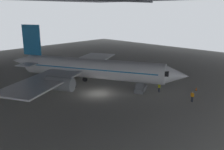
{
  "coord_description": "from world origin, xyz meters",
  "views": [
    {
      "loc": [
        -25.29,
        -27.42,
        13.25
      ],
      "look_at": [
        3.54,
        0.26,
        2.44
      ],
      "focal_mm": 38.76,
      "sensor_mm": 36.0,
      "label": 1
    }
  ],
  "objects_px": {
    "boarding_stairs": "(141,87)",
    "crew_worker_near_nose": "(192,96)",
    "crew_worker_by_stairs": "(159,87)",
    "baggage_tug": "(62,70)",
    "traffic_cone_orange": "(196,89)",
    "airplane_main": "(89,68)"
  },
  "relations": [
    {
      "from": "traffic_cone_orange",
      "to": "boarding_stairs",
      "type": "bearing_deg",
      "value": 133.88
    },
    {
      "from": "crew_worker_by_stairs",
      "to": "traffic_cone_orange",
      "type": "xyz_separation_m",
      "value": [
        5.09,
        -4.09,
        -0.59
      ]
    },
    {
      "from": "traffic_cone_orange",
      "to": "crew_worker_by_stairs",
      "type": "bearing_deg",
      "value": 141.23
    },
    {
      "from": "boarding_stairs",
      "to": "crew_worker_by_stairs",
      "type": "distance_m",
      "value": 3.05
    },
    {
      "from": "crew_worker_by_stairs",
      "to": "baggage_tug",
      "type": "height_order",
      "value": "crew_worker_by_stairs"
    },
    {
      "from": "boarding_stairs",
      "to": "airplane_main",
      "type": "bearing_deg",
      "value": 118.14
    },
    {
      "from": "boarding_stairs",
      "to": "traffic_cone_orange",
      "type": "height_order",
      "value": "boarding_stairs"
    },
    {
      "from": "airplane_main",
      "to": "traffic_cone_orange",
      "type": "xyz_separation_m",
      "value": [
        10.92,
        -15.01,
        -3.0
      ]
    },
    {
      "from": "airplane_main",
      "to": "boarding_stairs",
      "type": "xyz_separation_m",
      "value": [
        4.4,
        -8.23,
        -2.58
      ]
    },
    {
      "from": "traffic_cone_orange",
      "to": "baggage_tug",
      "type": "xyz_separation_m",
      "value": [
        -8.49,
        26.86,
        0.23
      ]
    },
    {
      "from": "baggage_tug",
      "to": "airplane_main",
      "type": "bearing_deg",
      "value": -101.62
    },
    {
      "from": "airplane_main",
      "to": "crew_worker_near_nose",
      "type": "xyz_separation_m",
      "value": [
        5.52,
        -16.88,
        -2.38
      ]
    },
    {
      "from": "crew_worker_near_nose",
      "to": "traffic_cone_orange",
      "type": "relative_size",
      "value": 2.68
    },
    {
      "from": "crew_worker_near_nose",
      "to": "traffic_cone_orange",
      "type": "xyz_separation_m",
      "value": [
        5.4,
        1.87,
        -0.62
      ]
    },
    {
      "from": "airplane_main",
      "to": "crew_worker_near_nose",
      "type": "distance_m",
      "value": 17.92
    },
    {
      "from": "traffic_cone_orange",
      "to": "baggage_tug",
      "type": "height_order",
      "value": "baggage_tug"
    },
    {
      "from": "boarding_stairs",
      "to": "crew_worker_near_nose",
      "type": "relative_size",
      "value": 2.78
    },
    {
      "from": "airplane_main",
      "to": "crew_worker_by_stairs",
      "type": "bearing_deg",
      "value": -61.9
    },
    {
      "from": "traffic_cone_orange",
      "to": "crew_worker_near_nose",
      "type": "bearing_deg",
      "value": -160.94
    },
    {
      "from": "baggage_tug",
      "to": "traffic_cone_orange",
      "type": "bearing_deg",
      "value": -72.47
    },
    {
      "from": "boarding_stairs",
      "to": "crew_worker_by_stairs",
      "type": "relative_size",
      "value": 2.88
    },
    {
      "from": "crew_worker_by_stairs",
      "to": "traffic_cone_orange",
      "type": "distance_m",
      "value": 6.56
    }
  ]
}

